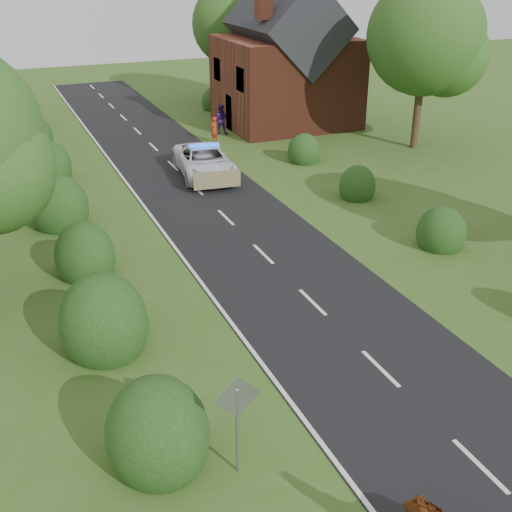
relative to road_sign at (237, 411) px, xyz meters
name	(u,v)px	position (x,y,z in m)	size (l,w,h in m)	color
ground	(480,466)	(5.00, -2.00, -1.65)	(120.00, 120.00, 0.00)	#3C5F1B
road	(234,226)	(5.00, 13.00, -1.64)	(6.00, 70.00, 0.02)	black
road_markings	(215,251)	(3.40, 10.93, -1.63)	(4.96, 70.00, 0.01)	white
hedgerow_left	(88,271)	(-1.51, 9.69, -0.91)	(2.75, 50.41, 3.00)	black
hedgerow_right	(422,222)	(11.60, 9.21, -1.10)	(2.10, 45.78, 2.10)	black
tree_right_b	(431,41)	(19.29, 19.84, 4.28)	(6.56, 6.40, 9.40)	#332316
tree_right_c	(237,28)	(14.27, 35.85, 3.69)	(6.15, 6.00, 8.58)	#332316
road_sign	(237,411)	(0.00, 0.00, 0.00)	(1.06, 0.08, 2.53)	gray
house	(286,65)	(14.49, 28.00, 2.13)	(8.00, 7.40, 9.17)	maroon
police_van	(205,162)	(6.04, 19.77, -0.90)	(3.12, 5.74, 1.66)	white
pedestrian_red	(214,130)	(8.63, 25.56, -0.88)	(0.56, 0.37, 1.54)	red
pedestrian_purple	(221,119)	(9.70, 27.31, -0.74)	(0.89, 0.70, 1.84)	#321665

